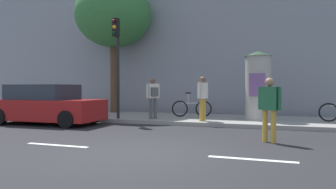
# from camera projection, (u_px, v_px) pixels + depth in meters

# --- Properties ---
(ground_plane) EXTENTS (80.00, 80.00, 0.00)m
(ground_plane) POSITION_uv_depth(u_px,v_px,m) (144.00, 152.00, 7.43)
(ground_plane) COLOR #232326
(sidewalk_curb) EXTENTS (36.00, 4.00, 0.15)m
(sidewalk_curb) POSITION_uv_depth(u_px,v_px,m) (210.00, 119.00, 14.02)
(sidewalk_curb) COLOR gray
(sidewalk_curb) RESTS_ON ground_plane
(lane_markings) EXTENTS (25.80, 0.16, 0.01)m
(lane_markings) POSITION_uv_depth(u_px,v_px,m) (144.00, 151.00, 7.43)
(lane_markings) COLOR silver
(lane_markings) RESTS_ON ground_plane
(building_backdrop) EXTENTS (36.00, 5.00, 9.22)m
(building_backdrop) POSITION_uv_depth(u_px,v_px,m) (229.00, 32.00, 18.62)
(building_backdrop) COLOR gray
(building_backdrop) RESTS_ON ground_plane
(traffic_light) EXTENTS (0.24, 0.45, 4.16)m
(traffic_light) POSITION_uv_depth(u_px,v_px,m) (117.00, 51.00, 13.48)
(traffic_light) COLOR black
(traffic_light) RESTS_ON sidewalk_curb
(poster_column) EXTENTS (1.10, 1.10, 2.77)m
(poster_column) POSITION_uv_depth(u_px,v_px,m) (258.00, 85.00, 13.06)
(poster_column) COLOR #9E9B93
(poster_column) RESTS_ON sidewalk_curb
(street_tree) EXTENTS (3.94, 3.94, 6.75)m
(street_tree) POSITION_uv_depth(u_px,v_px,m) (113.00, 15.00, 16.85)
(street_tree) COLOR #4C3826
(street_tree) RESTS_ON sidewalk_curb
(pedestrian_in_light_jacket) EXTENTS (0.60, 0.44, 1.72)m
(pedestrian_in_light_jacket) POSITION_uv_depth(u_px,v_px,m) (269.00, 104.00, 8.62)
(pedestrian_in_light_jacket) COLOR #B78C33
(pedestrian_in_light_jacket) RESTS_ON ground_plane
(pedestrian_with_backpack) EXTENTS (0.51, 0.51, 1.70)m
(pedestrian_with_backpack) POSITION_uv_depth(u_px,v_px,m) (153.00, 95.00, 13.45)
(pedestrian_with_backpack) COLOR #4C4C51
(pedestrian_with_backpack) RESTS_ON sidewalk_curb
(pedestrian_tallest) EXTENTS (0.36, 0.56, 1.74)m
(pedestrian_tallest) POSITION_uv_depth(u_px,v_px,m) (203.00, 95.00, 12.71)
(pedestrian_tallest) COLOR #B78C33
(pedestrian_tallest) RESTS_ON sidewalk_curb
(bicycle_upright) EXTENTS (1.73, 0.52, 1.09)m
(bicycle_upright) POSITION_uv_depth(u_px,v_px,m) (192.00, 108.00, 14.43)
(bicycle_upright) COLOR black
(bicycle_upright) RESTS_ON sidewalk_curb
(parked_car_red) EXTENTS (4.40, 2.08, 1.57)m
(parked_car_red) POSITION_uv_depth(u_px,v_px,m) (47.00, 105.00, 12.93)
(parked_car_red) COLOR maroon
(parked_car_red) RESTS_ON ground_plane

